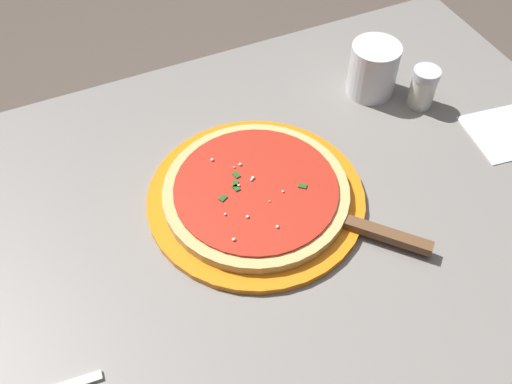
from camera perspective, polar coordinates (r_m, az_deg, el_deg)
The scene contains 6 objects.
restaurant_table at distance 1.00m, azimuth 1.58°, elevation -5.87°, with size 1.11×0.75×0.74m.
serving_plate at distance 0.89m, azimuth -0.00°, elevation -0.60°, with size 0.33×0.33×0.01m, color orange.
pizza at distance 0.88m, azimuth -0.00°, elevation 0.03°, with size 0.28×0.28×0.02m.
pizza_server at distance 0.85m, azimuth 9.98°, elevation -3.35°, with size 0.18×0.19×0.01m.
cup_tall_drink at distance 1.06m, azimuth 11.30°, elevation 11.59°, with size 0.08×0.08×0.10m, color silver.
parmesan_shaker at distance 1.06m, azimuth 15.90°, elevation 9.74°, with size 0.05×0.05×0.07m.
Camera 1 is at (0.26, 0.50, 1.44)m, focal length 41.22 mm.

